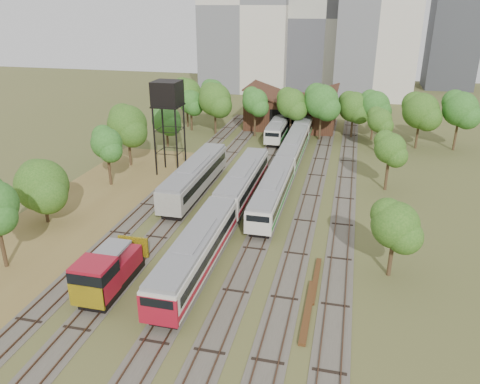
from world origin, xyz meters
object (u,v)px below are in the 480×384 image
(railcar_green_set, at_px, (293,149))
(railcar_red_set, at_px, (223,212))
(water_tower, at_px, (167,96))
(shunter_locomotive, at_px, (106,273))

(railcar_green_set, bearing_deg, railcar_red_set, -99.48)
(railcar_green_set, height_order, water_tower, water_tower)
(railcar_red_set, distance_m, shunter_locomotive, 14.66)
(railcar_green_set, relative_size, shunter_locomotive, 6.43)
(railcar_red_set, relative_size, shunter_locomotive, 4.27)
(railcar_red_set, relative_size, water_tower, 2.78)
(railcar_red_set, bearing_deg, shunter_locomotive, -114.16)
(shunter_locomotive, xyz_separation_m, water_tower, (-5.60, 28.35, 8.68))
(shunter_locomotive, bearing_deg, railcar_red_set, 65.84)
(railcar_green_set, distance_m, water_tower, 19.99)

